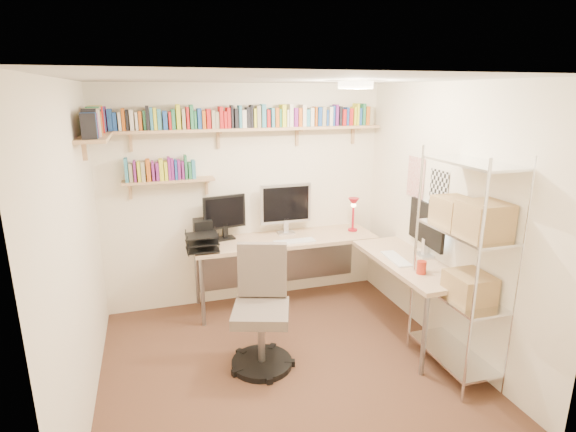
% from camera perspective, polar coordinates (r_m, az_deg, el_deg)
% --- Properties ---
extents(ground, '(3.20, 3.20, 0.00)m').
position_cam_1_polar(ground, '(4.32, -0.45, -18.37)').
color(ground, '#442B1D').
rests_on(ground, ground).
extents(room_shell, '(3.24, 3.04, 2.52)m').
position_cam_1_polar(room_shell, '(3.69, -0.44, 2.06)').
color(room_shell, '#F3E5C5').
rests_on(room_shell, ground).
extents(wall_shelves, '(3.12, 1.09, 0.80)m').
position_cam_1_polar(wall_shelves, '(4.79, -9.92, 10.76)').
color(wall_shelves, tan).
rests_on(wall_shelves, ground).
extents(corner_desk, '(2.45, 2.09, 1.40)m').
position_cam_1_polar(corner_desk, '(4.91, 2.10, -3.63)').
color(corner_desk, '#DAB18E').
rests_on(corner_desk, ground).
extents(office_chair, '(0.62, 0.62, 1.10)m').
position_cam_1_polar(office_chair, '(4.13, -3.37, -12.59)').
color(office_chair, black).
rests_on(office_chair, ground).
extents(wire_rack, '(0.43, 0.86, 1.97)m').
position_cam_1_polar(wire_rack, '(3.99, 21.88, -3.65)').
color(wire_rack, silver).
rests_on(wire_rack, ground).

